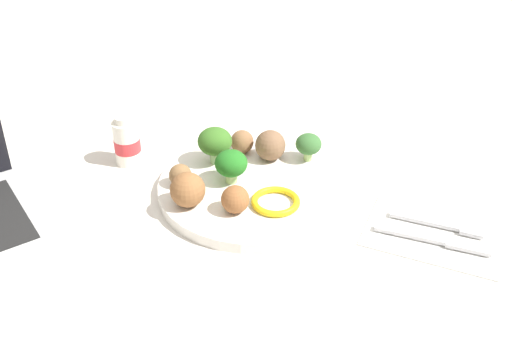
# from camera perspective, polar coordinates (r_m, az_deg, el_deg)

# --- Properties ---
(ground_plane) EXTENTS (4.00, 4.00, 0.00)m
(ground_plane) POSITION_cam_1_polar(r_m,az_deg,el_deg) (0.85, -0.00, -2.05)
(ground_plane) COLOR silver
(plate) EXTENTS (0.28, 0.28, 0.02)m
(plate) POSITION_cam_1_polar(r_m,az_deg,el_deg) (0.84, -0.00, -1.61)
(plate) COLOR white
(plate) RESTS_ON ground_plane
(broccoli_floret_near_rim) EXTENTS (0.04, 0.04, 0.04)m
(broccoli_floret_near_rim) POSITION_cam_1_polar(r_m,az_deg,el_deg) (0.88, 5.12, 2.53)
(broccoli_floret_near_rim) COLOR #ABD07C
(broccoli_floret_near_rim) RESTS_ON plate
(broccoli_floret_far_rim) EXTENTS (0.05, 0.05, 0.05)m
(broccoli_floret_far_rim) POSITION_cam_1_polar(r_m,az_deg,el_deg) (0.83, -2.43, 0.64)
(broccoli_floret_far_rim) COLOR #9ABC73
(broccoli_floret_far_rim) RESTS_ON plate
(broccoli_floret_front_right) EXTENTS (0.05, 0.05, 0.06)m
(broccoli_floret_front_right) POSITION_cam_1_polar(r_m,az_deg,el_deg) (0.87, -4.01, 2.78)
(broccoli_floret_front_right) COLOR #92BD7A
(broccoli_floret_front_right) RESTS_ON plate
(meatball_near_rim) EXTENTS (0.03, 0.03, 0.03)m
(meatball_near_rim) POSITION_cam_1_polar(r_m,az_deg,el_deg) (0.83, -7.35, -0.45)
(meatball_near_rim) COLOR brown
(meatball_near_rim) RESTS_ON plate
(meatball_far_rim) EXTENTS (0.04, 0.04, 0.04)m
(meatball_far_rim) POSITION_cam_1_polar(r_m,az_deg,el_deg) (0.77, -2.03, -2.82)
(meatball_far_rim) COLOR brown
(meatball_far_rim) RESTS_ON plate
(meatball_center) EXTENTS (0.04, 0.04, 0.04)m
(meatball_center) POSITION_cam_1_polar(r_m,az_deg,el_deg) (0.90, -1.36, 2.81)
(meatball_center) COLOR brown
(meatball_center) RESTS_ON plate
(meatball_mid_left) EXTENTS (0.05, 0.05, 0.05)m
(meatball_mid_left) POSITION_cam_1_polar(r_m,az_deg,el_deg) (0.79, -6.65, -1.87)
(meatball_mid_left) COLOR brown
(meatball_mid_left) RESTS_ON plate
(meatball_back_right) EXTENTS (0.05, 0.05, 0.05)m
(meatball_back_right) POSITION_cam_1_polar(r_m,az_deg,el_deg) (0.88, 1.40, 2.46)
(meatball_back_right) COLOR brown
(meatball_back_right) RESTS_ON plate
(pepper_ring_near_rim) EXTENTS (0.09, 0.09, 0.01)m
(pepper_ring_near_rim) POSITION_cam_1_polar(r_m,az_deg,el_deg) (0.79, 1.91, -3.01)
(pepper_ring_near_rim) COLOR yellow
(pepper_ring_near_rim) RESTS_ON plate
(napkin) EXTENTS (0.18, 0.14, 0.01)m
(napkin) POSITION_cam_1_polar(r_m,az_deg,el_deg) (0.80, 16.84, -5.88)
(napkin) COLOR white
(napkin) RESTS_ON ground_plane
(fork) EXTENTS (0.12, 0.03, 0.01)m
(fork) POSITION_cam_1_polar(r_m,az_deg,el_deg) (0.81, 17.64, -4.98)
(fork) COLOR silver
(fork) RESTS_ON napkin
(knife) EXTENTS (0.15, 0.04, 0.01)m
(knife) POSITION_cam_1_polar(r_m,az_deg,el_deg) (0.78, 17.21, -6.45)
(knife) COLOR silver
(knife) RESTS_ON napkin
(yogurt_bottle) EXTENTS (0.04, 0.04, 0.08)m
(yogurt_bottle) POSITION_cam_1_polar(r_m,az_deg,el_deg) (0.92, -12.42, 2.73)
(yogurt_bottle) COLOR white
(yogurt_bottle) RESTS_ON ground_plane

